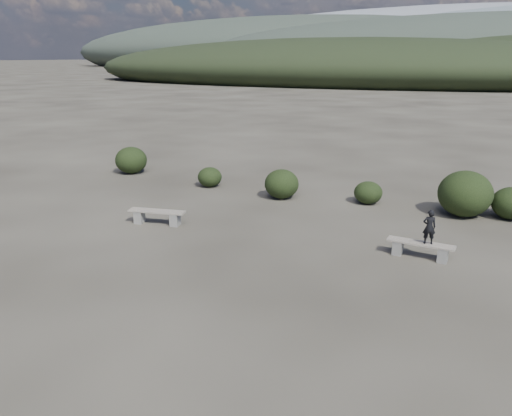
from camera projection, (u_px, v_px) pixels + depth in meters
The scene contains 11 objects.
ground at pixel (193, 296), 11.23m from camera, with size 1200.00×1200.00×0.00m, color #2F2B25.
bench_left at pixel (157, 216), 15.97m from camera, with size 1.88×0.78×0.46m.
bench_right at pixel (420, 249), 13.29m from camera, with size 1.76×0.43×0.44m.
seated_person at pixel (429, 227), 13.03m from camera, with size 0.34×0.22×0.93m, color black.
shrub_a at pixel (210, 177), 20.55m from camera, with size 0.99×0.99×0.81m, color black.
shrub_b at pixel (282, 184), 18.83m from camera, with size 1.29×1.29×1.11m, color black.
shrub_c at pixel (368, 193), 18.18m from camera, with size 1.03×1.03×0.82m, color black.
shrub_d at pixel (465, 194), 16.66m from camera, with size 1.77×1.77×1.55m, color black.
shrub_e at pixel (512, 203), 16.43m from camera, with size 1.28×1.28×1.06m, color black.
shrub_f at pixel (131, 160), 22.87m from camera, with size 1.44×1.44×1.22m, color black.
mountain_ridges at pixel (482, 47), 303.92m from camera, with size 500.00×400.00×56.00m.
Camera 1 is at (5.66, -8.56, 5.18)m, focal length 35.00 mm.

